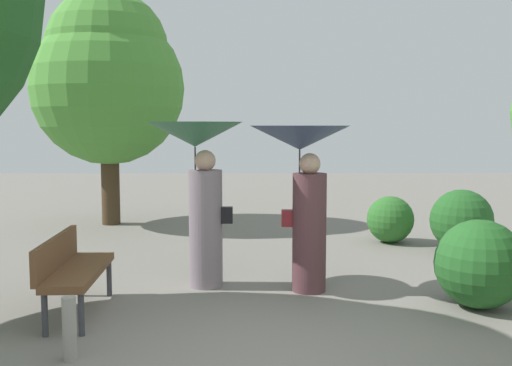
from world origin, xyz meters
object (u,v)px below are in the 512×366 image
object	(u,v)px
person_right	(303,173)
park_bench	(72,267)
tree_near_left	(108,77)
person_left	(199,170)
path_marker_post	(70,329)

from	to	relation	value
person_right	park_bench	distance (m)	2.81
person_right	park_bench	size ratio (longest dim) A/B	1.31
tree_near_left	park_bench	bearing A→B (deg)	-80.98
person_left	path_marker_post	world-z (taller)	person_left
person_right	path_marker_post	bearing A→B (deg)	141.76
path_marker_post	person_left	bearing A→B (deg)	68.52
park_bench	tree_near_left	xyz separation A→B (m)	(-0.91, 5.75, 2.44)
person_right	park_bench	bearing A→B (deg)	116.58
person_left	park_bench	xyz separation A→B (m)	(-1.26, -1.09, -0.94)
person_left	person_right	distance (m)	1.28
tree_near_left	path_marker_post	xyz separation A→B (m)	(1.26, -6.99, -2.68)
person_left	park_bench	bearing A→B (deg)	138.54
park_bench	path_marker_post	bearing A→B (deg)	-166.68
path_marker_post	park_bench	bearing A→B (deg)	105.46
park_bench	tree_near_left	distance (m)	6.31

